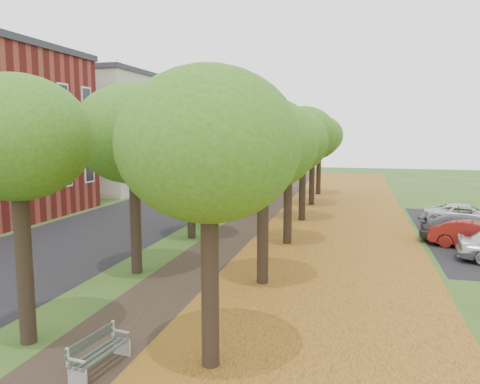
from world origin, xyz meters
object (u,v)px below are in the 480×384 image
Objects in this scene: bench at (99,352)px; car_red at (476,235)px; car_grey at (472,230)px; car_white at (466,215)px.

car_red is (10.76, 13.82, 0.23)m from bench.
car_grey is at bearing 18.08° from car_red.
car_red is 0.84× the size of car_grey.
car_white is at bearing 4.13° from car_grey.
car_white is at bearing 10.55° from car_red.
car_grey reaches higher than car_red.
car_red reaches higher than car_white.
car_red reaches higher than bench.
bench is 0.37× the size of car_grey.
car_grey is at bearing -28.49° from bench.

